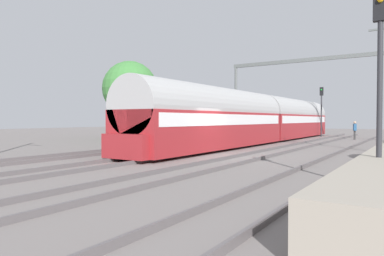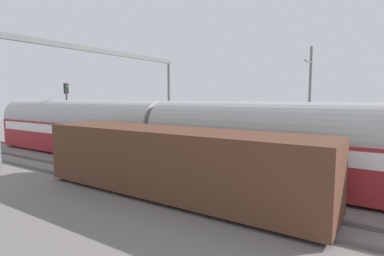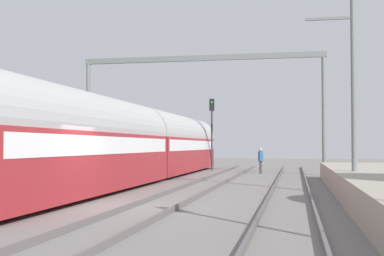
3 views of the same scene
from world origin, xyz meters
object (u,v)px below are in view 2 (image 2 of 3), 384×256
Objects in this scene: freight_car at (172,162)px; catenary_gantry at (105,75)px; passenger_train at (162,135)px; railway_signal_far at (67,106)px; person_crossing at (132,132)px.

catenary_gantry is at bearing 61.63° from freight_car.
railway_signal_far is (1.92, 12.19, 1.47)m from passenger_train.
person_crossing is 0.32× the size of railway_signal_far.
person_crossing is at bearing 16.60° from catenary_gantry.
freight_car is 13.21m from catenary_gantry.
passenger_train is 5.48m from freight_car.
passenger_train is 2.02× the size of catenary_gantry.
freight_car reaches higher than person_crossing.
railway_signal_far is at bearing 90.62° from catenary_gantry.
passenger_train is 8.41m from catenary_gantry.
person_crossing is (9.76, 12.10, -0.44)m from freight_car.
freight_car is (-3.94, -3.78, -0.50)m from passenger_train.
freight_car is at bearing -118.37° from catenary_gantry.
person_crossing is at bearing 55.04° from passenger_train.
railway_signal_far reaches higher than passenger_train.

